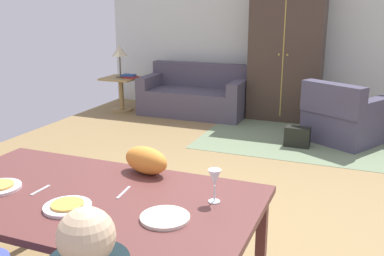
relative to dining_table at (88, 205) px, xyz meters
name	(u,v)px	position (x,y,z in m)	size (l,w,h in m)	color
ground_plane	(234,188)	(0.25, 2.10, -0.71)	(6.66, 6.62, 0.02)	olive
back_wall	(296,32)	(0.25, 5.46, 0.65)	(6.66, 0.10, 2.70)	silver
dining_table	(88,205)	(0.00, 0.00, 0.00)	(1.91, 1.04, 0.76)	brown
plate_near_child	(68,207)	(0.00, -0.18, 0.07)	(0.25, 0.25, 0.02)	silver
pizza_near_child	(67,204)	(0.00, -0.18, 0.09)	(0.17, 0.17, 0.01)	gold
plate_near_woman	(165,218)	(0.52, -0.10, 0.07)	(0.25, 0.25, 0.02)	#F0E1CF
wine_glass	(215,179)	(0.69, 0.18, 0.20)	(0.07, 0.07, 0.19)	silver
fork	(40,190)	(-0.29, -0.05, 0.07)	(0.02, 0.15, 0.01)	silver
knife	(124,192)	(0.17, 0.10, 0.07)	(0.01, 0.17, 0.01)	silver
cat	(146,160)	(0.15, 0.42, 0.15)	(0.32, 0.16, 0.17)	orange
area_rug	(299,140)	(0.61, 3.97, -0.69)	(2.60, 1.80, 0.01)	gray
couch	(195,96)	(-1.25, 4.83, -0.39)	(1.73, 0.86, 0.82)	#4D4757
armchair	(343,118)	(1.15, 4.12, -0.38)	(1.16, 1.17, 0.82)	#444155
armoire	(287,53)	(0.18, 5.07, 0.35)	(1.10, 0.59, 2.10)	#413228
side_table	(121,89)	(-2.51, 4.57, -0.32)	(0.56, 0.56, 0.58)	#9C7F4A
table_lamp	(120,52)	(-2.51, 4.57, 0.31)	(0.26, 0.26, 0.54)	brown
book_lower	(131,77)	(-2.31, 4.56, -0.10)	(0.22, 0.16, 0.03)	maroon
book_upper	(129,75)	(-2.36, 4.58, -0.07)	(0.22, 0.16, 0.03)	navy
handbag	(297,137)	(0.63, 3.67, -0.57)	(0.32, 0.16, 0.26)	black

